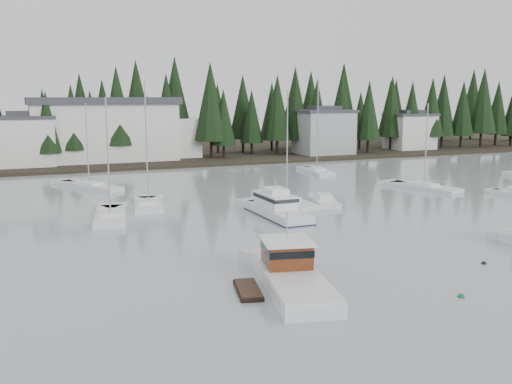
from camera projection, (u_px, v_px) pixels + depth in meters
ground at (466, 345)px, 26.73m from camera, size 260.00×260.00×0.00m
far_shore_land at (121, 154)px, 115.06m from camera, size 240.00×54.00×1.00m
conifer_treeline at (131, 160)px, 105.04m from camera, size 200.00×22.00×20.00m
house_west at (24, 140)px, 91.08m from camera, size 9.54×7.42×8.75m
house_east_a at (324, 131)px, 110.58m from camera, size 10.60×8.48×9.25m
house_east_b at (410, 130)px, 120.81m from camera, size 9.54×7.42×8.25m
harbor_inn at (116, 130)px, 99.63m from camera, size 29.50×11.50×10.90m
lobster_boat_brown at (290, 278)px, 34.82m from camera, size 6.55×10.60×5.00m
cabin_cruiser_center at (277, 210)px, 55.49m from camera, size 3.17×9.94×4.26m
sailboat_0 at (317, 172)px, 87.26m from camera, size 3.59×8.66×14.91m
sailboat_1 at (424, 188)px, 71.98m from camera, size 5.43×9.92×11.23m
sailboat_4 at (89, 187)px, 72.83m from camera, size 7.51×10.71×11.26m
sailboat_5 at (287, 202)px, 62.73m from camera, size 2.84×10.74×12.85m
sailboat_6 at (111, 218)px, 54.39m from camera, size 4.39×9.78×12.06m
sailboat_9 at (148, 206)px, 60.12m from camera, size 4.21×8.45×13.66m
runabout_1 at (324, 202)px, 62.21m from camera, size 4.11×7.29×1.42m
mooring_buoy_green at (461, 297)px, 33.16m from camera, size 0.42×0.42×0.42m
mooring_buoy_dark at (484, 264)px, 39.75m from camera, size 0.38×0.38×0.38m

